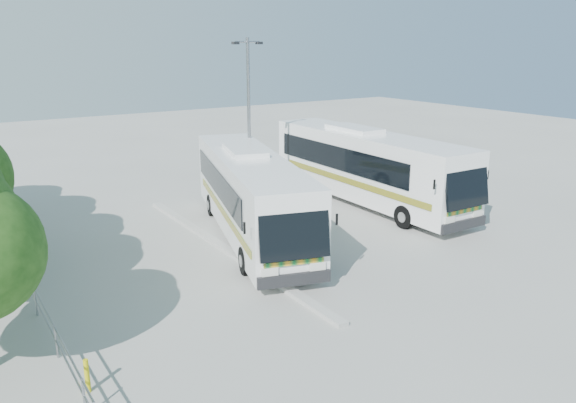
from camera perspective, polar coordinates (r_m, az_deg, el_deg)
ground at (r=23.31m, az=0.86°, el=-5.28°), size 100.00×100.00×0.00m
kerb_divider at (r=23.81m, az=-6.47°, el=-4.73°), size 0.40×16.00×0.15m
railing at (r=23.39m, az=-25.98°, el=-4.96°), size 0.06×22.00×1.00m
coach_main at (r=24.81m, az=-3.79°, el=0.84°), size 6.21×13.28×3.63m
coach_adjacent at (r=30.30m, az=8.01°, el=3.65°), size 3.10×13.72×3.79m
lamppost at (r=29.28m, az=-3.99°, el=8.70°), size 2.07×0.83×8.65m
bollard at (r=15.38m, az=-19.74°, el=-16.34°), size 0.16×0.16×0.90m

